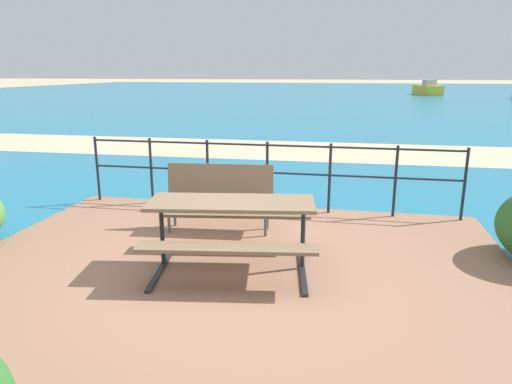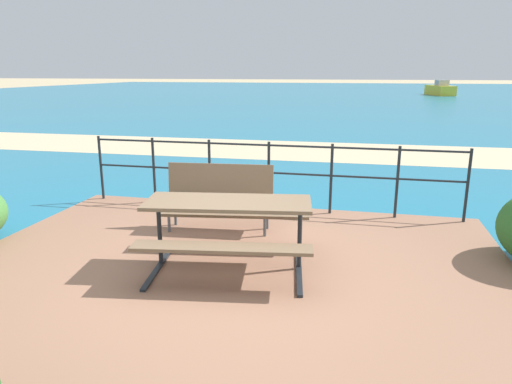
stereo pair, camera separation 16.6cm
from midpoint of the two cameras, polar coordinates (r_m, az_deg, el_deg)
name	(u,v)px [view 2 (the right image)]	position (r m, az deg, el deg)	size (l,w,h in m)	color
ground_plane	(227,274)	(5.33, -2.67, -10.08)	(240.00, 240.00, 0.00)	tan
patio_paving	(227,272)	(5.32, -2.68, -9.78)	(6.40, 5.20, 0.06)	#996B51
sea_water	(347,95)	(44.73, 11.24, 11.57)	(90.00, 90.00, 0.01)	teal
beach_strip	(310,151)	(13.44, 6.99, 5.06)	(54.00, 3.37, 0.01)	beige
picnic_table	(229,217)	(5.17, -2.47, -3.13)	(2.01, 1.66, 0.78)	#7A6047
park_bench	(219,192)	(6.47, -3.81, 0.04)	(1.53, 0.55, 0.91)	#7A6047
railing_fence	(269,168)	(7.34, 2.23, 2.91)	(5.94, 0.04, 1.10)	#1E2328
boat_near	(440,90)	(47.75, 21.74, 11.62)	(2.32, 4.87, 1.39)	yellow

